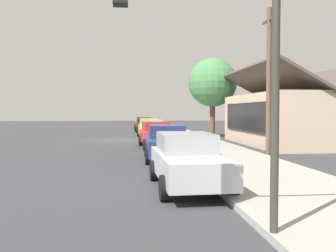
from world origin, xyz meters
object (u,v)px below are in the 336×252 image
(car_seafoam, at_px, (152,130))
(car_cherry, at_px, (156,134))
(utility_pole_wooden, at_px, (269,78))
(fire_hydrant_red, at_px, (173,136))
(car_olive, at_px, (143,123))
(shade_tree, at_px, (213,83))
(traffic_light_main, at_px, (214,36))
(car_silver, at_px, (188,160))
(car_charcoal, at_px, (144,125))
(car_navy, at_px, (167,142))
(car_mustard, at_px, (149,127))

(car_seafoam, distance_m, car_cherry, 5.80)
(utility_pole_wooden, bearing_deg, car_seafoam, -152.79)
(car_seafoam, relative_size, fire_hydrant_red, 6.54)
(car_seafoam, bearing_deg, car_olive, -178.90)
(shade_tree, bearing_deg, traffic_light_main, -12.60)
(traffic_light_main, distance_m, utility_pole_wooden, 13.59)
(car_seafoam, relative_size, car_cherry, 0.94)
(car_silver, xyz_separation_m, utility_pole_wooden, (-7.74, 5.38, 3.11))
(car_charcoal, relative_size, fire_hydrant_red, 6.77)
(traffic_light_main, xyz_separation_m, utility_pole_wooden, (-12.35, 5.66, 0.44))
(car_silver, xyz_separation_m, traffic_light_main, (4.60, -0.28, 2.68))
(utility_pole_wooden, bearing_deg, fire_hydrant_red, -153.75)
(car_navy, distance_m, fire_hydrant_red, 9.54)
(car_olive, xyz_separation_m, car_cherry, (22.99, 0.04, -0.00))
(traffic_light_main, bearing_deg, car_seafoam, 179.12)
(car_silver, bearing_deg, utility_pole_wooden, 143.50)
(car_navy, distance_m, shade_tree, 15.79)
(car_silver, relative_size, shade_tree, 0.68)
(car_seafoam, relative_size, utility_pole_wooden, 0.62)
(car_olive, relative_size, utility_pole_wooden, 0.63)
(car_charcoal, xyz_separation_m, car_seafoam, (11.41, 0.19, -0.00))
(car_charcoal, bearing_deg, car_cherry, -1.61)
(car_olive, bearing_deg, traffic_light_main, -1.33)
(car_olive, distance_m, car_silver, 35.27)
(utility_pole_wooden, xyz_separation_m, fire_hydrant_red, (-8.11, -4.00, -3.43))
(car_seafoam, bearing_deg, utility_pole_wooden, 27.86)
(shade_tree, height_order, utility_pole_wooden, utility_pole_wooden)
(car_silver, relative_size, utility_pole_wooden, 0.61)
(car_navy, bearing_deg, utility_pole_wooden, 105.45)
(utility_pole_wooden, bearing_deg, car_mustard, -161.65)
(car_mustard, xyz_separation_m, fire_hydrant_red, (7.90, 1.31, -0.32))
(car_charcoal, height_order, car_navy, same)
(car_navy, height_order, utility_pole_wooden, utility_pole_wooden)
(car_olive, height_order, car_charcoal, same)
(car_silver, bearing_deg, car_navy, 178.01)
(car_navy, xyz_separation_m, traffic_light_main, (11.02, -0.31, 2.68))
(car_cherry, height_order, utility_pole_wooden, utility_pole_wooden)
(utility_pole_wooden, bearing_deg, traffic_light_main, -24.63)
(car_seafoam, height_order, fire_hydrant_red, car_seafoam)
(shade_tree, relative_size, traffic_light_main, 1.31)
(car_olive, bearing_deg, car_seafoam, -0.57)
(car_charcoal, height_order, fire_hydrant_red, car_charcoal)
(car_olive, distance_m, fire_hydrant_red, 19.47)
(car_olive, distance_m, shade_tree, 15.98)
(car_navy, distance_m, car_silver, 6.41)
(car_charcoal, distance_m, car_seafoam, 11.41)
(car_olive, height_order, fire_hydrant_red, car_olive)
(car_charcoal, height_order, utility_pole_wooden, utility_pole_wooden)
(car_navy, bearing_deg, shade_tree, 161.02)
(car_seafoam, height_order, car_navy, same)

